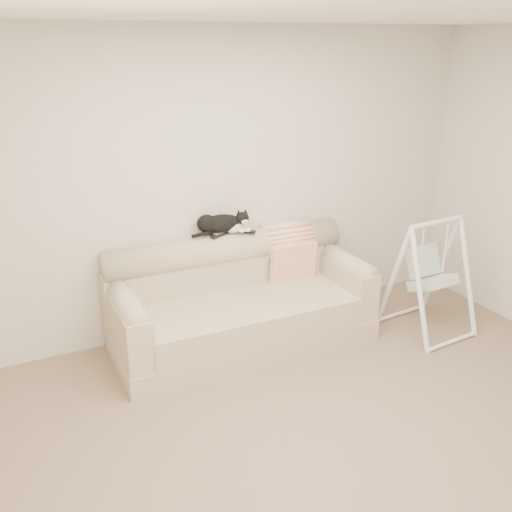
{
  "coord_description": "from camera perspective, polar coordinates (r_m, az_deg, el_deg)",
  "views": [
    {
      "loc": [
        -1.72,
        -2.46,
        2.47
      ],
      "look_at": [
        0.06,
        1.27,
        0.9
      ],
      "focal_mm": 40.0,
      "sensor_mm": 36.0,
      "label": 1
    }
  ],
  "objects": [
    {
      "name": "remote_a",
      "position": [
        4.89,
        -3.72,
        2.17
      ],
      "size": [
        0.18,
        0.12,
        0.03
      ],
      "color": "black",
      "rests_on": "sofa"
    },
    {
      "name": "remote_b",
      "position": [
        4.98,
        -0.99,
        2.51
      ],
      "size": [
        0.15,
        0.15,
        0.02
      ],
      "color": "black",
      "rests_on": "sofa"
    },
    {
      "name": "ground_plane",
      "position": [
        3.89,
        7.74,
        -18.81
      ],
      "size": [
        5.0,
        5.0,
        0.0
      ],
      "primitive_type": "plane",
      "color": "#78634D",
      "rests_on": "ground"
    },
    {
      "name": "throw_blanket",
      "position": [
        5.21,
        3.03,
        1.22
      ],
      "size": [
        0.44,
        0.38,
        0.58
      ],
      "color": "orange",
      "rests_on": "sofa"
    },
    {
      "name": "room_shell",
      "position": [
        3.15,
        9.07,
        3.16
      ],
      "size": [
        5.04,
        4.04,
        2.6
      ],
      "color": "beige",
      "rests_on": "ground"
    },
    {
      "name": "tuxedo_cat",
      "position": [
        4.89,
        -3.48,
        3.27
      ],
      "size": [
        0.53,
        0.25,
        0.21
      ],
      "color": "black",
      "rests_on": "sofa"
    },
    {
      "name": "sofa",
      "position": [
        4.93,
        -1.69,
        -4.65
      ],
      "size": [
        2.2,
        0.93,
        0.9
      ],
      "color": "tan",
      "rests_on": "ground"
    },
    {
      "name": "baby_swing",
      "position": [
        5.25,
        16.98,
        -1.93
      ],
      "size": [
        0.69,
        0.73,
        1.05
      ],
      "color": "white",
      "rests_on": "ground"
    }
  ]
}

